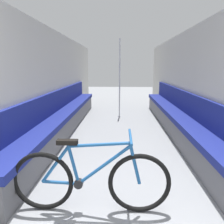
% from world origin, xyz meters
% --- Properties ---
extents(wall_left, '(0.10, 10.41, 2.22)m').
position_xyz_m(wall_left, '(-1.48, 3.60, 1.11)').
color(wall_left, beige).
rests_on(wall_left, ground).
extents(wall_right, '(0.10, 10.41, 2.22)m').
position_xyz_m(wall_right, '(1.48, 3.60, 1.11)').
color(wall_right, beige).
rests_on(wall_right, ground).
extents(bench_seat_row_left, '(0.42, 5.99, 0.92)m').
position_xyz_m(bench_seat_row_left, '(-1.24, 3.79, 0.32)').
color(bench_seat_row_left, '#5B5B60').
rests_on(bench_seat_row_left, ground).
extents(bench_seat_row_right, '(0.42, 5.99, 0.92)m').
position_xyz_m(bench_seat_row_right, '(1.24, 3.79, 0.32)').
color(bench_seat_row_right, '#5B5B60').
rests_on(bench_seat_row_right, ground).
extents(bicycle, '(1.58, 0.46, 0.80)m').
position_xyz_m(bicycle, '(-0.28, 1.04, 0.33)').
color(bicycle, black).
rests_on(bicycle, ground).
extents(grab_pole_near, '(0.08, 0.08, 2.20)m').
position_xyz_m(grab_pole_near, '(-0.02, 5.32, 1.07)').
color(grab_pole_near, gray).
rests_on(grab_pole_near, ground).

